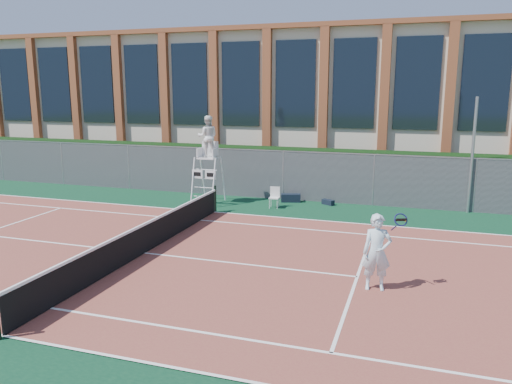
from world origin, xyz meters
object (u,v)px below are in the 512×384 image
(plastic_chair, at_px, (275,195))
(tennis_player, at_px, (377,252))
(steel_pole, at_px, (472,156))
(umpire_chair, at_px, (208,139))

(plastic_chair, distance_m, tennis_player, 9.20)
(steel_pole, relative_size, tennis_player, 2.43)
(tennis_player, bearing_deg, umpire_chair, 135.31)
(steel_pole, height_order, umpire_chair, steel_pole)
(steel_pole, height_order, tennis_player, steel_pole)
(plastic_chair, xyz_separation_m, tennis_player, (4.84, -7.81, 0.47))
(plastic_chair, bearing_deg, tennis_player, -58.22)
(umpire_chair, relative_size, plastic_chair, 4.40)
(steel_pole, bearing_deg, plastic_chair, -168.41)
(umpire_chair, bearing_deg, tennis_player, -44.69)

